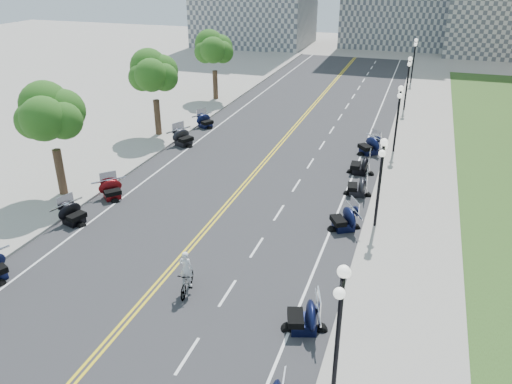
% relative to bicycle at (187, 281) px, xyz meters
% --- Properties ---
extents(ground, '(160.00, 160.00, 0.00)m').
position_rel_bicycle_xyz_m(ground, '(-1.50, 4.45, -0.57)').
color(ground, gray).
extents(road, '(16.00, 90.00, 0.01)m').
position_rel_bicycle_xyz_m(road, '(-1.50, 14.45, -0.57)').
color(road, '#333335').
rests_on(road, ground).
extents(centerline_yellow_a, '(0.12, 90.00, 0.00)m').
position_rel_bicycle_xyz_m(centerline_yellow_a, '(-1.62, 14.45, -0.56)').
color(centerline_yellow_a, yellow).
rests_on(centerline_yellow_a, road).
extents(centerline_yellow_b, '(0.12, 90.00, 0.00)m').
position_rel_bicycle_xyz_m(centerline_yellow_b, '(-1.38, 14.45, -0.56)').
color(centerline_yellow_b, yellow).
rests_on(centerline_yellow_b, road).
extents(edge_line_north, '(0.12, 90.00, 0.00)m').
position_rel_bicycle_xyz_m(edge_line_north, '(4.90, 14.45, -0.56)').
color(edge_line_north, white).
rests_on(edge_line_north, road).
extents(edge_line_south, '(0.12, 90.00, 0.00)m').
position_rel_bicycle_xyz_m(edge_line_south, '(-7.90, 14.45, -0.56)').
color(edge_line_south, white).
rests_on(edge_line_south, road).
extents(lane_dash_4, '(0.12, 2.00, 0.00)m').
position_rel_bicycle_xyz_m(lane_dash_4, '(1.70, -3.55, -0.56)').
color(lane_dash_4, white).
rests_on(lane_dash_4, road).
extents(lane_dash_5, '(0.12, 2.00, 0.00)m').
position_rel_bicycle_xyz_m(lane_dash_5, '(1.70, 0.45, -0.56)').
color(lane_dash_5, white).
rests_on(lane_dash_5, road).
extents(lane_dash_6, '(0.12, 2.00, 0.00)m').
position_rel_bicycle_xyz_m(lane_dash_6, '(1.70, 4.45, -0.56)').
color(lane_dash_6, white).
rests_on(lane_dash_6, road).
extents(lane_dash_7, '(0.12, 2.00, 0.00)m').
position_rel_bicycle_xyz_m(lane_dash_7, '(1.70, 8.45, -0.56)').
color(lane_dash_7, white).
rests_on(lane_dash_7, road).
extents(lane_dash_8, '(0.12, 2.00, 0.00)m').
position_rel_bicycle_xyz_m(lane_dash_8, '(1.70, 12.45, -0.56)').
color(lane_dash_8, white).
rests_on(lane_dash_8, road).
extents(lane_dash_9, '(0.12, 2.00, 0.00)m').
position_rel_bicycle_xyz_m(lane_dash_9, '(1.70, 16.45, -0.56)').
color(lane_dash_9, white).
rests_on(lane_dash_9, road).
extents(lane_dash_10, '(0.12, 2.00, 0.00)m').
position_rel_bicycle_xyz_m(lane_dash_10, '(1.70, 20.45, -0.56)').
color(lane_dash_10, white).
rests_on(lane_dash_10, road).
extents(lane_dash_11, '(0.12, 2.00, 0.00)m').
position_rel_bicycle_xyz_m(lane_dash_11, '(1.70, 24.45, -0.56)').
color(lane_dash_11, white).
rests_on(lane_dash_11, road).
extents(lane_dash_12, '(0.12, 2.00, 0.00)m').
position_rel_bicycle_xyz_m(lane_dash_12, '(1.70, 28.45, -0.56)').
color(lane_dash_12, white).
rests_on(lane_dash_12, road).
extents(lane_dash_13, '(0.12, 2.00, 0.00)m').
position_rel_bicycle_xyz_m(lane_dash_13, '(1.70, 32.45, -0.56)').
color(lane_dash_13, white).
rests_on(lane_dash_13, road).
extents(lane_dash_14, '(0.12, 2.00, 0.00)m').
position_rel_bicycle_xyz_m(lane_dash_14, '(1.70, 36.45, -0.56)').
color(lane_dash_14, white).
rests_on(lane_dash_14, road).
extents(lane_dash_15, '(0.12, 2.00, 0.00)m').
position_rel_bicycle_xyz_m(lane_dash_15, '(1.70, 40.45, -0.56)').
color(lane_dash_15, white).
rests_on(lane_dash_15, road).
extents(lane_dash_16, '(0.12, 2.00, 0.00)m').
position_rel_bicycle_xyz_m(lane_dash_16, '(1.70, 44.45, -0.56)').
color(lane_dash_16, white).
rests_on(lane_dash_16, road).
extents(lane_dash_17, '(0.12, 2.00, 0.00)m').
position_rel_bicycle_xyz_m(lane_dash_17, '(1.70, 48.45, -0.56)').
color(lane_dash_17, white).
rests_on(lane_dash_17, road).
extents(lane_dash_18, '(0.12, 2.00, 0.00)m').
position_rel_bicycle_xyz_m(lane_dash_18, '(1.70, 52.45, -0.56)').
color(lane_dash_18, white).
rests_on(lane_dash_18, road).
extents(lane_dash_19, '(0.12, 2.00, 0.00)m').
position_rel_bicycle_xyz_m(lane_dash_19, '(1.70, 56.45, -0.56)').
color(lane_dash_19, white).
rests_on(lane_dash_19, road).
extents(sidewalk_north, '(5.00, 90.00, 0.15)m').
position_rel_bicycle_xyz_m(sidewalk_north, '(9.00, 14.45, -0.50)').
color(sidewalk_north, '#9E9991').
rests_on(sidewalk_north, ground).
extents(sidewalk_south, '(5.00, 90.00, 0.15)m').
position_rel_bicycle_xyz_m(sidewalk_south, '(-12.00, 14.45, -0.50)').
color(sidewalk_south, '#9E9991').
rests_on(sidewalk_south, ground).
extents(street_lamp_1, '(0.50, 1.20, 4.90)m').
position_rel_bicycle_xyz_m(street_lamp_1, '(7.10, -3.55, 2.03)').
color(street_lamp_1, black).
rests_on(street_lamp_1, sidewalk_north).
extents(street_lamp_2, '(0.50, 1.20, 4.90)m').
position_rel_bicycle_xyz_m(street_lamp_2, '(7.10, 8.45, 2.03)').
color(street_lamp_2, black).
rests_on(street_lamp_2, sidewalk_north).
extents(street_lamp_3, '(0.50, 1.20, 4.90)m').
position_rel_bicycle_xyz_m(street_lamp_3, '(7.10, 20.45, 2.03)').
color(street_lamp_3, black).
rests_on(street_lamp_3, sidewalk_north).
extents(street_lamp_4, '(0.50, 1.20, 4.90)m').
position_rel_bicycle_xyz_m(street_lamp_4, '(7.10, 32.45, 2.03)').
color(street_lamp_4, black).
rests_on(street_lamp_4, sidewalk_north).
extents(street_lamp_5, '(0.50, 1.20, 4.90)m').
position_rel_bicycle_xyz_m(street_lamp_5, '(7.10, 44.45, 2.03)').
color(street_lamp_5, black).
rests_on(street_lamp_5, sidewalk_north).
extents(tree_2, '(4.80, 4.80, 9.20)m').
position_rel_bicycle_xyz_m(tree_2, '(-11.50, 6.45, 4.18)').
color(tree_2, '#235619').
rests_on(tree_2, sidewalk_south).
extents(tree_3, '(4.80, 4.80, 9.20)m').
position_rel_bicycle_xyz_m(tree_3, '(-11.50, 18.45, 4.18)').
color(tree_3, '#235619').
rests_on(tree_3, sidewalk_south).
extents(tree_4, '(4.80, 4.80, 9.20)m').
position_rel_bicycle_xyz_m(tree_4, '(-11.50, 30.45, 4.18)').
color(tree_4, '#235619').
rests_on(tree_4, sidewalk_south).
extents(motorcycle_n_4, '(2.45, 2.45, 1.37)m').
position_rel_bicycle_xyz_m(motorcycle_n_4, '(5.38, -0.75, 0.11)').
color(motorcycle_n_4, black).
rests_on(motorcycle_n_4, road).
extents(motorcycle_n_6, '(2.69, 2.69, 1.37)m').
position_rel_bicycle_xyz_m(motorcycle_n_6, '(5.51, 7.76, 0.11)').
color(motorcycle_n_6, black).
rests_on(motorcycle_n_6, road).
extents(motorcycle_n_7, '(2.07, 2.07, 1.29)m').
position_rel_bicycle_xyz_m(motorcycle_n_7, '(5.58, 12.30, 0.07)').
color(motorcycle_n_7, black).
rests_on(motorcycle_n_7, road).
extents(motorcycle_n_8, '(2.04, 2.04, 1.38)m').
position_rel_bicycle_xyz_m(motorcycle_n_8, '(5.27, 15.76, 0.12)').
color(motorcycle_n_8, black).
rests_on(motorcycle_n_8, road).
extents(motorcycle_n_9, '(2.87, 2.87, 1.42)m').
position_rel_bicycle_xyz_m(motorcycle_n_9, '(5.35, 19.74, 0.14)').
color(motorcycle_n_9, black).
rests_on(motorcycle_n_9, road).
extents(motorcycle_s_5, '(2.26, 2.26, 1.28)m').
position_rel_bicycle_xyz_m(motorcycle_s_5, '(-8.65, 3.66, 0.07)').
color(motorcycle_s_5, black).
rests_on(motorcycle_s_5, road).
extents(motorcycle_s_6, '(2.53, 2.53, 1.25)m').
position_rel_bicycle_xyz_m(motorcycle_s_6, '(-8.45, 7.06, 0.06)').
color(motorcycle_s_6, '#590A0C').
rests_on(motorcycle_s_6, road).
extents(motorcycle_s_8, '(2.67, 2.67, 1.40)m').
position_rel_bicycle_xyz_m(motorcycle_s_8, '(-8.55, 17.03, 0.13)').
color(motorcycle_s_8, black).
rests_on(motorcycle_s_8, road).
extents(motorcycle_s_9, '(2.44, 2.44, 1.25)m').
position_rel_bicycle_xyz_m(motorcycle_s_9, '(-8.79, 21.74, 0.06)').
color(motorcycle_s_9, black).
rests_on(motorcycle_s_9, road).
extents(bicycle, '(0.85, 1.96, 1.14)m').
position_rel_bicycle_xyz_m(bicycle, '(0.00, 0.00, 0.00)').
color(bicycle, '#A51414').
rests_on(bicycle, road).
extents(cyclist_rider, '(0.62, 0.41, 1.70)m').
position_rel_bicycle_xyz_m(cyclist_rider, '(0.00, 0.00, 1.42)').
color(cyclist_rider, white).
rests_on(cyclist_rider, bicycle).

